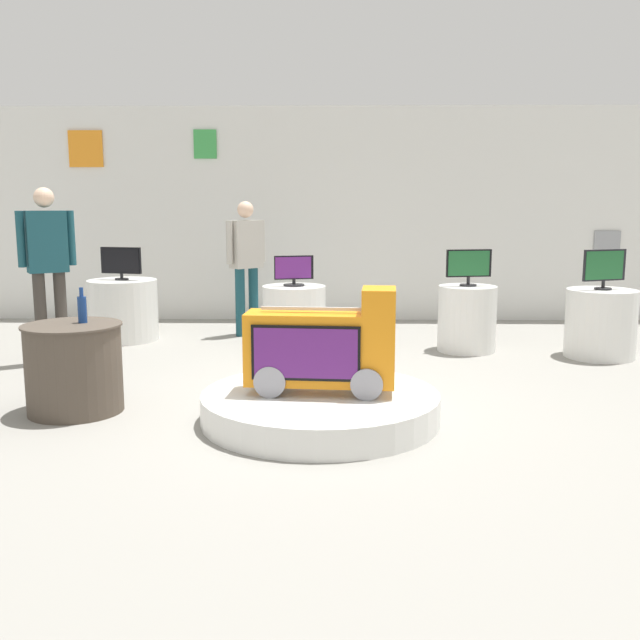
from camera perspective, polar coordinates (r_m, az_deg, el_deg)
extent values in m
plane|color=gray|center=(5.91, -1.18, -6.69)|extent=(30.00, 30.00, 0.00)
cube|color=silver|center=(9.97, -0.27, 8.44)|extent=(12.48, 0.10, 2.93)
cube|color=gray|center=(10.62, 22.07, 5.65)|extent=(0.36, 0.02, 0.38)
cube|color=green|center=(10.08, -9.22, 13.78)|extent=(0.31, 0.02, 0.39)
cube|color=orange|center=(10.49, -18.32, 12.94)|extent=(0.47, 0.02, 0.49)
cylinder|color=silver|center=(5.42, 0.02, -6.97)|extent=(1.80, 1.80, 0.22)
cylinder|color=gray|center=(5.40, -3.74, -4.52)|extent=(0.27, 0.43, 0.24)
cylinder|color=gray|center=(5.34, 3.84, -4.70)|extent=(0.27, 0.43, 0.24)
cube|color=orange|center=(5.31, 0.03, -2.29)|extent=(1.14, 0.45, 0.54)
cube|color=orange|center=(5.22, 4.76, 1.54)|extent=(0.27, 0.38, 0.19)
cube|color=black|center=(5.13, -1.17, -2.70)|extent=(0.79, 0.08, 0.41)
cube|color=#561E6B|center=(5.13, -1.17, -2.70)|extent=(0.75, 0.08, 0.37)
cube|color=#B2B2B7|center=(5.26, 0.03, 0.91)|extent=(0.89, 0.10, 0.02)
cylinder|color=silver|center=(8.83, -15.53, 0.78)|extent=(0.82, 0.82, 0.73)
cylinder|color=black|center=(8.78, -15.64, 3.19)|extent=(0.16, 0.16, 0.02)
cylinder|color=black|center=(8.78, -15.65, 3.44)|extent=(0.04, 0.04, 0.06)
cube|color=black|center=(8.76, -15.70, 4.64)|extent=(0.51, 0.14, 0.31)
cube|color=black|center=(8.74, -15.71, 4.63)|extent=(0.46, 0.11, 0.28)
cylinder|color=silver|center=(8.05, 11.73, 0.12)|extent=(0.64, 0.64, 0.73)
cylinder|color=black|center=(8.00, 11.82, 2.76)|extent=(0.18, 0.18, 0.02)
cylinder|color=black|center=(8.00, 11.83, 3.12)|extent=(0.04, 0.04, 0.08)
cube|color=black|center=(7.98, 11.87, 4.49)|extent=(0.51, 0.12, 0.30)
cube|color=#1E5B2D|center=(7.96, 11.88, 4.48)|extent=(0.46, 0.09, 0.27)
cylinder|color=silver|center=(7.90, -2.09, 0.13)|extent=(0.70, 0.70, 0.73)
cylinder|color=black|center=(7.85, -2.11, 2.83)|extent=(0.23, 0.23, 0.02)
cylinder|color=black|center=(7.85, -2.11, 3.10)|extent=(0.04, 0.04, 0.05)
cube|color=black|center=(7.83, -2.12, 4.24)|extent=(0.43, 0.14, 0.26)
cube|color=#561E6B|center=(7.81, -2.16, 4.23)|extent=(0.39, 0.11, 0.23)
cylinder|color=silver|center=(8.14, 21.62, -0.26)|extent=(0.73, 0.73, 0.73)
cylinder|color=black|center=(8.09, 21.78, 2.35)|extent=(0.18, 0.18, 0.02)
cylinder|color=black|center=(8.08, 21.80, 2.69)|extent=(0.04, 0.04, 0.07)
cube|color=black|center=(8.06, 21.89, 4.12)|extent=(0.50, 0.20, 0.33)
cube|color=#1E5B2D|center=(8.04, 21.89, 4.10)|extent=(0.45, 0.17, 0.30)
cylinder|color=#4C4238|center=(5.92, -19.14, -3.68)|extent=(0.74, 0.74, 0.70)
cylinder|color=#4C4238|center=(5.85, -19.33, -0.39)|extent=(0.77, 0.77, 0.02)
cylinder|color=navy|center=(5.87, -18.57, 0.79)|extent=(0.07, 0.07, 0.21)
cylinder|color=navy|center=(5.85, -18.64, 2.14)|extent=(0.03, 0.03, 0.07)
cylinder|color=#38332D|center=(7.77, -20.06, 0.21)|extent=(0.12, 0.12, 0.94)
cylinder|color=#38332D|center=(7.74, -21.51, 0.08)|extent=(0.12, 0.12, 0.94)
cube|color=#194751|center=(7.68, -21.13, 5.90)|extent=(0.43, 0.37, 0.62)
sphere|color=beige|center=(7.67, -21.32, 9.16)|extent=(0.20, 0.20, 0.20)
cylinder|color=#194751|center=(7.72, -19.38, 6.24)|extent=(0.08, 0.08, 0.56)
cylinder|color=#194751|center=(7.64, -22.92, 6.00)|extent=(0.08, 0.08, 0.56)
cylinder|color=#194751|center=(8.80, -6.43, 1.42)|extent=(0.12, 0.12, 0.84)
cylinder|color=#194751|center=(8.92, -5.36, 1.54)|extent=(0.12, 0.12, 0.84)
cube|color=#B2ADA3|center=(8.79, -5.97, 6.08)|extent=(0.42, 0.40, 0.58)
sphere|color=beige|center=(8.78, -6.02, 8.82)|extent=(0.20, 0.20, 0.20)
cylinder|color=#B2ADA3|center=(8.65, -7.29, 6.20)|extent=(0.08, 0.08, 0.52)
cylinder|color=#B2ADA3|center=(8.93, -4.70, 6.34)|extent=(0.08, 0.08, 0.52)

